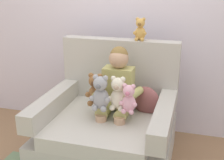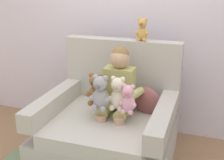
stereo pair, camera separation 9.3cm
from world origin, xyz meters
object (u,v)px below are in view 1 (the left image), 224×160
Objects in this scene: plush_brown at (95,90)px; plush_honey_on_backrest at (140,30)px; plush_grey at (101,94)px; throw_pillow at (146,101)px; armchair at (109,128)px; plush_pink at (129,99)px; seated_child at (117,90)px; plush_cream at (118,94)px.

plush_honey_on_backrest is at bearing 44.89° from plush_brown.
plush_grey reaches higher than throw_pillow.
throw_pillow is at bearing 25.23° from armchair.
armchair reaches higher than plush_pink.
seated_child is 2.92× the size of plush_cream.
armchair is 0.36m from seated_child.
plush_honey_on_backrest is (0.13, 0.34, 0.47)m from seated_child.
plush_cream is at bearing 1.49° from plush_grey.
plush_brown is at bearing -141.09° from seated_child.
armchair is 3.99× the size of plush_brown.
seated_child reaches higher than plush_brown.
armchair is 4.62× the size of plush_pink.
plush_cream is 0.96× the size of plush_grey.
plush_honey_on_backrest is at bearing 51.90° from plush_grey.
plush_pink is 0.23m from plush_grey.
armchair is at bearing 143.12° from plush_cream.
plush_brown is 1.34× the size of plush_honey_on_backrest.
plush_honey_on_backrest is at bearing 90.80° from plush_cream.
throw_pillow is at bearing 15.57° from plush_brown.
plush_honey_on_backrest is 0.64m from throw_pillow.
plush_grey is (-0.23, -0.01, 0.02)m from plush_pink.
plush_cream is (0.11, -0.12, 0.39)m from armchair.
plush_grey is at bearing -152.05° from plush_cream.
armchair is at bearing -146.13° from seated_child.
armchair is 3.78× the size of plush_grey.
plush_grey is at bearing -62.24° from plush_brown.
plush_grey is 0.46m from throw_pillow.
throw_pillow is (0.30, 0.14, 0.25)m from armchair.
armchair is 5.33× the size of plush_honey_on_backrest.
armchair reaches higher than plush_grey.
plush_brown is at bearing -137.86° from armchair.
plush_pink is (0.21, -0.15, 0.37)m from armchair.
plush_honey_on_backrest is at bearing 115.57° from throw_pillow.
plush_cream reaches higher than plush_pink.
plush_cream is at bearing -125.99° from throw_pillow.
plush_brown is (-0.15, -0.12, 0.03)m from seated_child.
plush_brown is (-0.09, -0.08, 0.39)m from armchair.
plush_brown is 1.08× the size of throw_pillow.
armchair is 0.41m from throw_pillow.
plush_grey is at bearing -97.20° from armchair.
plush_brown reaches higher than throw_pillow.
seated_child is 0.20m from plush_brown.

